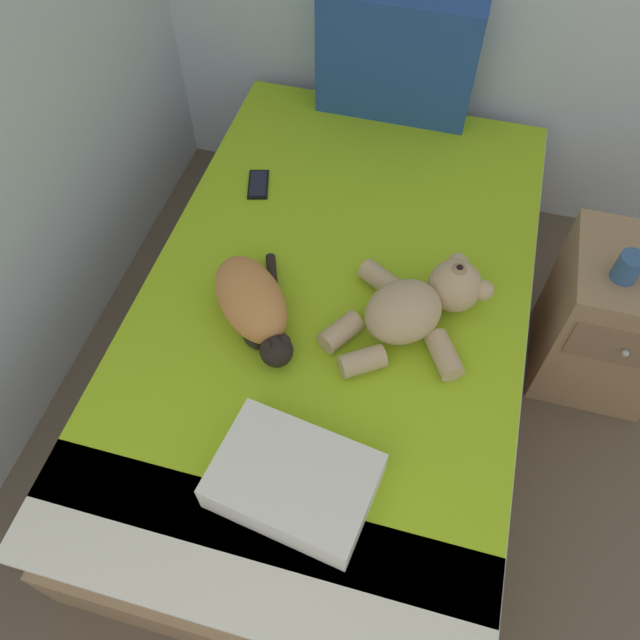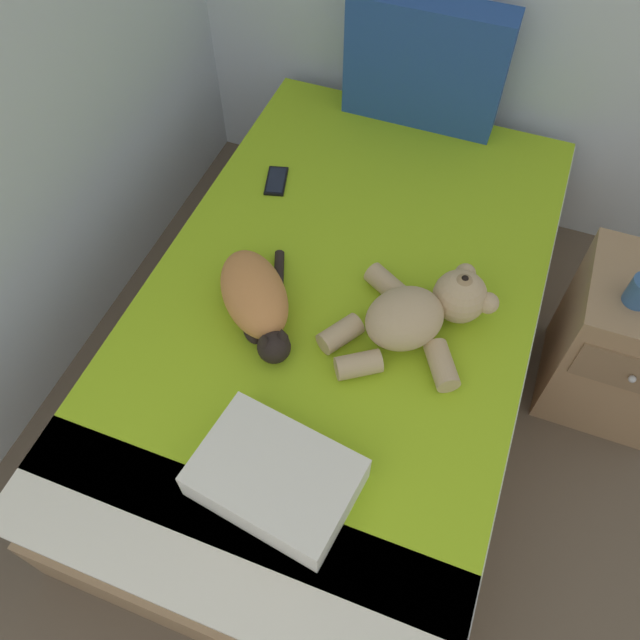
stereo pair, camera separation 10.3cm
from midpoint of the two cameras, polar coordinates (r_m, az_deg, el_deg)
The scene contains 7 objects.
bed at distance 2.24m, azimuth 3.09°, elevation -1.56°, with size 1.27×2.07×0.53m.
patterned_cushion at distance 2.55m, azimuth 10.77°, elevation 21.84°, with size 0.60×0.14×0.47m.
cat at distance 1.91m, azimuth -4.27°, elevation 1.87°, with size 0.37×0.42×0.15m.
teddy_bear at distance 1.90m, azimuth 10.64°, elevation 0.54°, with size 0.49×0.49×0.18m.
cell_phone at distance 2.36m, azimuth -2.72°, elevation 12.47°, with size 0.11×0.16×0.01m.
throw_pillow at distance 1.65m, azimuth -2.20°, elevation -14.19°, with size 0.40×0.28×0.11m, color white.
nightstand at distance 2.43m, azimuth 26.89°, elevation -2.00°, with size 0.41×0.45×0.60m.
Camera 2 is at (1.37, 1.49, 2.12)m, focal length 35.24 mm.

